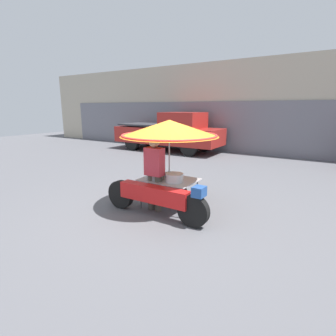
# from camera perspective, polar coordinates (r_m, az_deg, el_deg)

# --- Properties ---
(ground_plane) EXTENTS (36.00, 36.00, 0.00)m
(ground_plane) POSITION_cam_1_polar(r_m,az_deg,el_deg) (5.48, -1.20, -9.57)
(ground_plane) COLOR #56565B
(shopfront_building) EXTENTS (28.00, 2.06, 4.24)m
(shopfront_building) POSITION_cam_1_polar(r_m,az_deg,el_deg) (13.52, 20.83, 12.19)
(shopfront_building) COLOR #B2A893
(shopfront_building) RESTS_ON ground
(vendor_motorcycle_cart) EXTENTS (2.33, 2.00, 1.87)m
(vendor_motorcycle_cart) POSITION_cam_1_polar(r_m,az_deg,el_deg) (5.32, -0.07, 5.95)
(vendor_motorcycle_cart) COLOR black
(vendor_motorcycle_cart) RESTS_ON ground
(vendor_person) EXTENTS (0.38, 0.22, 1.53)m
(vendor_person) POSITION_cam_1_polar(r_m,az_deg,el_deg) (5.35, -2.96, -0.60)
(vendor_person) COLOR #4C473D
(vendor_person) RESTS_ON ground
(pickup_truck) EXTENTS (5.40, 1.82, 1.89)m
(pickup_truck) POSITION_cam_1_polar(r_m,az_deg,el_deg) (12.94, 0.43, 7.79)
(pickup_truck) COLOR black
(pickup_truck) RESTS_ON ground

